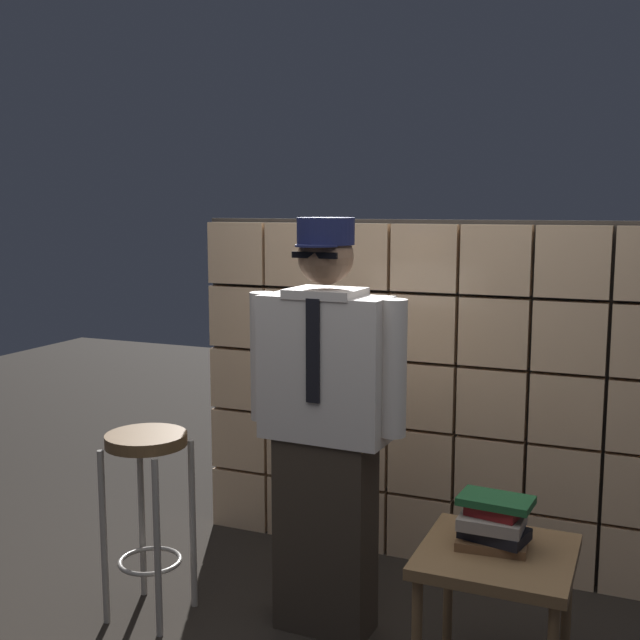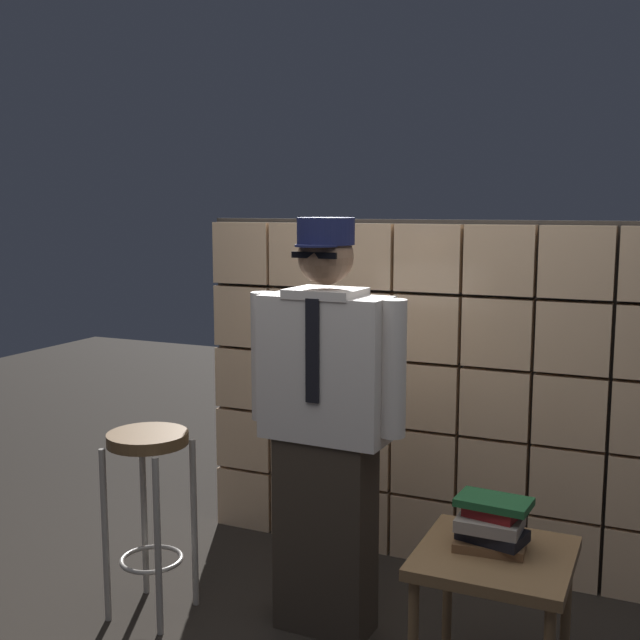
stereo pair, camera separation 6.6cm
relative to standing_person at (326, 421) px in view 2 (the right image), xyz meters
The scene contains 5 objects.
glass_block_wall 0.83m from the standing_person, 77.44° to the left, with size 2.37×0.10×1.70m.
standing_person is the anchor object (origin of this frame).
bar_stool 0.81m from the standing_person, 165.61° to the right, with size 0.34×0.34×0.80m.
side_table 0.86m from the standing_person, 16.40° to the right, with size 0.52×0.52×0.56m.
book_stack 0.77m from the standing_person, 14.46° to the right, with size 0.27×0.21×0.18m.
Camera 2 is at (1.06, -2.31, 1.74)m, focal length 44.31 mm.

